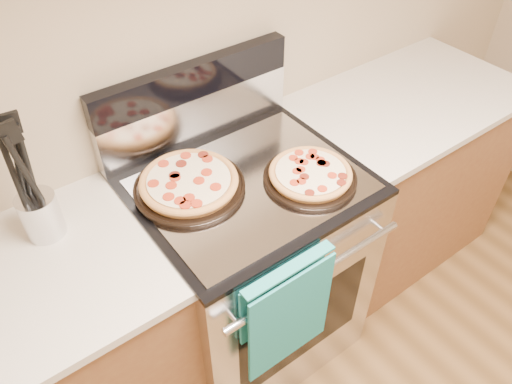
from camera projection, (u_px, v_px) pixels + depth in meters
wall_back at (181, 22)px, 1.60m from camera, size 4.00×0.00×4.00m
range_body at (248, 268)px, 2.00m from camera, size 0.76×0.68×0.90m
oven_window at (302, 327)px, 1.80m from camera, size 0.56×0.01×0.40m
cooktop at (247, 182)px, 1.69m from camera, size 0.76×0.68×0.02m
backsplash_lower at (196, 116)px, 1.81m from camera, size 0.76×0.06×0.18m
backsplash_upper at (193, 80)px, 1.71m from camera, size 0.76×0.06×0.12m
oven_handle at (318, 273)px, 1.54m from camera, size 0.70×0.03×0.03m
dish_towel at (286, 312)px, 1.56m from camera, size 0.32×0.05×0.42m
foil_sheet at (252, 184)px, 1.66m from camera, size 0.70×0.55×0.01m
cabinet_right at (392, 180)px, 2.41m from camera, size 1.00×0.62×0.88m
countertop_right at (412, 99)px, 2.10m from camera, size 1.02×0.64×0.03m
pepperoni_pizza_back at (189, 184)px, 1.63m from camera, size 0.47×0.47×0.05m
pepperoni_pizza_front at (310, 175)px, 1.66m from camera, size 0.38×0.38×0.04m
utensil_crock at (41, 216)px, 1.47m from camera, size 0.12×0.12×0.14m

